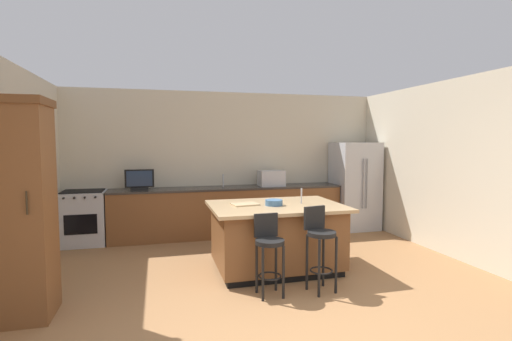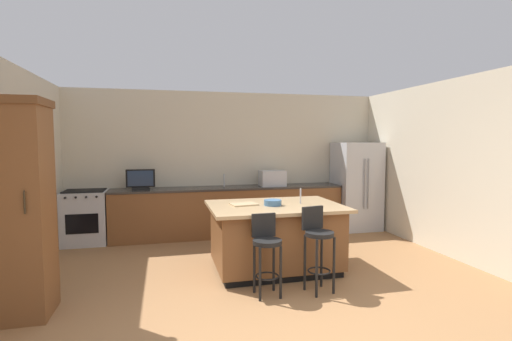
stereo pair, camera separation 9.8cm
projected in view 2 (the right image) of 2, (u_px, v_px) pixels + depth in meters
wall_back at (229, 162)px, 7.50m from camera, size 6.56×0.12×2.75m
wall_left at (12, 176)px, 4.65m from camera, size 0.12×4.78×2.75m
wall_right at (439, 167)px, 6.11m from camera, size 0.12×4.78×2.75m
counter_back at (230, 211)px, 7.19m from camera, size 4.35×0.62×0.93m
kitchen_island at (275, 236)px, 5.27m from camera, size 1.82×1.31×0.92m
refrigerator at (356, 186)px, 7.70m from camera, size 0.84×0.80×1.77m
range_oven at (86, 217)px, 6.59m from camera, size 0.73×0.63×0.95m
cabinet_tower at (14, 205)px, 3.79m from camera, size 0.68×0.61×2.22m
microwave at (272, 178)px, 7.35m from camera, size 0.48×0.36×0.30m
tv_monitor at (141, 180)px, 6.71m from camera, size 0.50×0.16×0.37m
sink_faucet_back at (224, 180)px, 7.22m from camera, size 0.02×0.02×0.24m
sink_faucet_island at (301, 196)px, 5.31m from camera, size 0.02×0.02×0.22m
bar_stool_left at (266, 248)px, 4.39m from camera, size 0.34×0.34×0.94m
bar_stool_right at (318, 241)px, 4.49m from camera, size 0.35×0.36×1.01m
fruit_bowl at (273, 203)px, 5.17m from camera, size 0.24×0.24×0.08m
cutting_board at (244, 204)px, 5.22m from camera, size 0.39×0.31×0.02m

